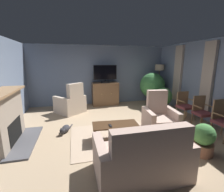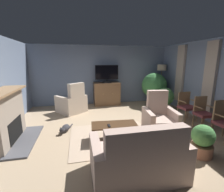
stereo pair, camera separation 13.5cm
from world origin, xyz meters
name	(u,v)px [view 2 (the right image)]	position (x,y,z in m)	size (l,w,h in m)	color
ground_plane	(116,128)	(0.00, 0.00, -0.02)	(6.69, 6.38, 0.04)	tan
wall_back	(101,75)	(0.00, 2.94, 1.31)	(6.69, 0.10, 2.62)	slate
wall_right_with_window	(210,81)	(3.10, 0.00, 1.31)	(0.10, 6.38, 2.62)	slate
curtain_panel_near	(210,77)	(2.99, -0.08, 1.44)	(0.10, 0.44, 2.20)	#B2A393
curtain_panel_far	(180,74)	(2.99, 1.42, 1.44)	(0.10, 0.44, 2.20)	#B2A393
rug_central	(112,137)	(-0.25, -0.58, 0.01)	(2.13, 1.79, 0.01)	tan
fireplace	(6,119)	(-2.77, -0.31, 0.61)	(0.89, 1.64, 1.29)	#4C4C51
tv_cabinet	(107,94)	(0.18, 2.59, 0.48)	(1.15, 0.58, 1.01)	#4A3523
television	(107,73)	(0.18, 2.53, 1.41)	(1.01, 0.20, 0.77)	black
coffee_table	(114,126)	(-0.22, -0.72, 0.37)	(1.16, 0.60, 0.42)	#422B19
tv_remote	(109,126)	(-0.37, -0.80, 0.43)	(0.17, 0.05, 0.02)	black
sofa_floral	(138,159)	(-0.12, -2.07, 0.34)	(1.55, 0.93, 1.02)	#BC9E8E
armchair_by_fireplace	(72,103)	(-1.31, 1.78, 0.35)	(1.25, 1.25, 1.15)	#C6B29E
armchair_angled_to_table	(160,119)	(1.13, -0.48, 0.34)	(0.94, 0.95, 1.12)	#BC9E8E
side_chair_tucked_against_wall	(224,120)	(2.42, -1.27, 0.53)	(0.47, 0.47, 1.00)	brown
side_chair_far_end	(203,112)	(2.43, -0.57, 0.51)	(0.45, 0.45, 0.94)	brown
side_chair_nearest_door	(186,105)	(2.42, 0.14, 0.51)	(0.52, 0.47, 0.93)	brown
potted_plant_on_hearth_side	(165,97)	(2.23, 1.18, 0.56)	(0.69, 0.69, 0.93)	#99664C
potted_plant_tall_palm_by_window	(202,140)	(1.41, -1.75, 0.34)	(0.45, 0.45, 0.67)	#99664C
potted_plant_leafy_by_curtain	(154,86)	(2.27, 2.19, 0.86)	(1.11, 1.11, 1.43)	#99664C
cat	(65,128)	(-1.47, 0.01, 0.10)	(0.34, 0.61, 0.21)	#2D2D33
floor_lamp	(162,71)	(2.77, 2.51, 1.47)	(0.41, 0.41, 1.78)	#4C4233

